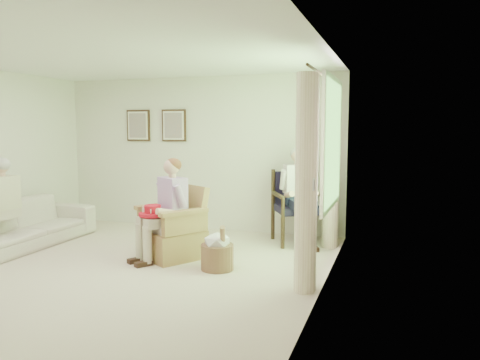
{
  "coord_description": "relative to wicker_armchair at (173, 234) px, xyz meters",
  "views": [
    {
      "loc": [
        3.22,
        -4.63,
        1.74
      ],
      "look_at": [
        1.26,
        1.21,
        1.05
      ],
      "focal_mm": 35.0,
      "sensor_mm": 36.0,
      "label": 1
    }
  ],
  "objects": [
    {
      "name": "curtain_right",
      "position": [
        1.93,
        1.23,
        0.84
      ],
      "size": [
        0.34,
        0.34,
        2.3
      ],
      "primitive_type": "cylinder",
      "color": "#FFE8C7",
      "rests_on": "ground"
    },
    {
      "name": "hatbox",
      "position": [
        0.77,
        -0.35,
        -0.07
      ],
      "size": [
        0.42,
        0.42,
        0.59
      ],
      "color": "#AF765F",
      "rests_on": "ground"
    },
    {
      "name": "wicker_armchair",
      "position": [
        0.0,
        0.0,
        0.0
      ],
      "size": [
        0.75,
        0.75,
        0.96
      ],
      "rotation": [
        0.0,
        0.0,
        -0.57
      ],
      "color": "#A8884F",
      "rests_on": "ground"
    },
    {
      "name": "red_hat",
      "position": [
        -0.14,
        -0.3,
        0.35
      ],
      "size": [
        0.36,
        0.36,
        0.14
      ],
      "color": "red",
      "rests_on": "person_wicker"
    },
    {
      "name": "right_wall",
      "position": [
        2.1,
        -0.95,
        0.99
      ],
      "size": [
        0.04,
        5.5,
        2.6
      ],
      "primitive_type": "cube",
      "color": "silver",
      "rests_on": "ground"
    },
    {
      "name": "framed_print_right",
      "position": [
        -0.85,
        1.76,
        1.47
      ],
      "size": [
        0.45,
        0.05,
        0.55
      ],
      "color": "#382114",
      "rests_on": "back_wall"
    },
    {
      "name": "sofa",
      "position": [
        -2.35,
        -0.2,
        0.03
      ],
      "size": [
        2.28,
        0.89,
        0.67
      ],
      "primitive_type": "imported",
      "rotation": [
        0.0,
        0.0,
        1.57
      ],
      "color": "silver",
      "rests_on": "ground"
    },
    {
      "name": "window",
      "position": [
        2.06,
        0.25,
        1.28
      ],
      "size": [
        0.13,
        2.5,
        1.63
      ],
      "color": "#2D6B23",
      "rests_on": "right_wall"
    },
    {
      "name": "wood_armchair",
      "position": [
        1.44,
        1.4,
        0.28
      ],
      "size": [
        0.69,
        0.65,
        1.07
      ],
      "rotation": [
        0.0,
        0.0,
        0.5
      ],
      "color": "black",
      "rests_on": "ground"
    },
    {
      "name": "ceiling",
      "position": [
        -0.4,
        -0.95,
        2.29
      ],
      "size": [
        5.0,
        5.5,
        0.02
      ],
      "primitive_type": "cube",
      "color": "white",
      "rests_on": "back_wall"
    },
    {
      "name": "person_dark",
      "position": [
        1.44,
        1.22,
        0.54
      ],
      "size": [
        0.4,
        0.63,
        1.42
      ],
      "rotation": [
        0.0,
        0.0,
        0.5
      ],
      "color": "#1A1E3A",
      "rests_on": "ground"
    },
    {
      "name": "floor",
      "position": [
        -0.4,
        -0.95,
        -0.31
      ],
      "size": [
        5.5,
        5.5,
        0.0
      ],
      "primitive_type": "plane",
      "color": "beige",
      "rests_on": "ground"
    },
    {
      "name": "curtain_left",
      "position": [
        1.93,
        -0.73,
        0.84
      ],
      "size": [
        0.34,
        0.34,
        2.3
      ],
      "primitive_type": "cylinder",
      "color": "#FFE8C7",
      "rests_on": "ground"
    },
    {
      "name": "framed_print_left",
      "position": [
        -1.55,
        1.76,
        1.47
      ],
      "size": [
        0.45,
        0.05,
        0.55
      ],
      "color": "#382114",
      "rests_on": "back_wall"
    },
    {
      "name": "person_wicker",
      "position": [
        0.0,
        -0.13,
        0.45
      ],
      "size": [
        0.4,
        0.63,
        1.31
      ],
      "rotation": [
        0.0,
        0.0,
        -0.57
      ],
      "color": "beige",
      "rests_on": "ground"
    },
    {
      "name": "back_wall",
      "position": [
        -0.4,
        1.8,
        0.99
      ],
      "size": [
        5.0,
        0.04,
        2.6
      ],
      "primitive_type": "cube",
      "color": "silver",
      "rests_on": "ground"
    }
  ]
}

